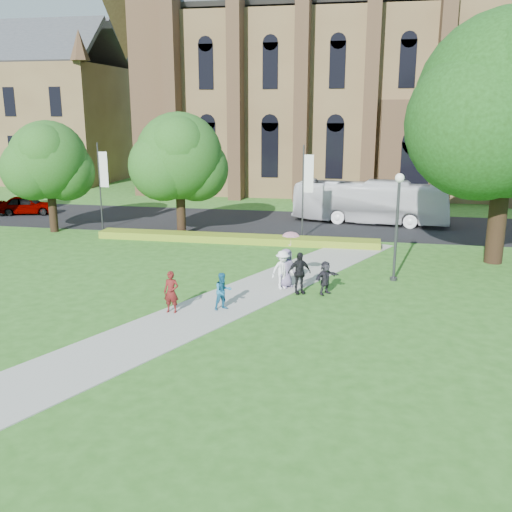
% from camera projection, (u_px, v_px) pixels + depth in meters
% --- Properties ---
extents(ground, '(160.00, 160.00, 0.00)m').
position_uv_depth(ground, '(211.00, 315.00, 23.23)').
color(ground, '#2C601D').
rests_on(ground, ground).
extents(road, '(160.00, 10.00, 0.02)m').
position_uv_depth(road, '(282.00, 223.00, 42.25)').
color(road, black).
rests_on(road, ground).
extents(footpath, '(15.58, 28.54, 0.04)m').
position_uv_depth(footpath, '(217.00, 307.00, 24.17)').
color(footpath, '#B2B2A8').
rests_on(footpath, ground).
extents(flower_hedge, '(18.00, 1.40, 0.45)m').
position_uv_depth(flower_hedge, '(236.00, 239.00, 36.09)').
color(flower_hedge, '#AEBA25').
rests_on(flower_hedge, ground).
extents(cathedral, '(52.60, 18.25, 28.00)m').
position_uv_depth(cathedral, '(414.00, 59.00, 55.97)').
color(cathedral, olive).
rests_on(cathedral, ground).
extents(building_west, '(22.00, 14.00, 18.30)m').
position_uv_depth(building_west, '(25.00, 101.00, 67.14)').
color(building_west, olive).
rests_on(building_west, ground).
extents(streetlamp, '(0.44, 0.44, 5.24)m').
position_uv_depth(streetlamp, '(397.00, 214.00, 27.22)').
color(streetlamp, '#38383D').
rests_on(streetlamp, ground).
extents(large_tree, '(9.60, 9.60, 13.20)m').
position_uv_depth(large_tree, '(509.00, 105.00, 29.23)').
color(large_tree, '#332114').
rests_on(large_tree, ground).
extents(street_tree_0, '(5.20, 5.20, 7.50)m').
position_uv_depth(street_tree_0, '(48.00, 160.00, 38.09)').
color(street_tree_0, '#332114').
rests_on(street_tree_0, ground).
extents(street_tree_1, '(5.60, 5.60, 8.05)m').
position_uv_depth(street_tree_1, '(179.00, 156.00, 36.83)').
color(street_tree_1, '#332114').
rests_on(street_tree_1, ground).
extents(banner_pole_0, '(0.70, 0.10, 6.00)m').
position_uv_depth(banner_pole_0, '(305.00, 186.00, 36.46)').
color(banner_pole_0, '#38383D').
rests_on(banner_pole_0, ground).
extents(banner_pole_1, '(0.70, 0.10, 6.00)m').
position_uv_depth(banner_pole_1, '(101.00, 181.00, 39.03)').
color(banner_pole_1, '#38383D').
rests_on(banner_pole_1, ground).
extents(tour_coach, '(11.52, 4.12, 3.14)m').
position_uv_depth(tour_coach, '(370.00, 202.00, 41.80)').
color(tour_coach, silver).
rests_on(tour_coach, road).
extents(car_0, '(4.73, 2.93, 1.50)m').
position_uv_depth(car_0, '(27.00, 205.00, 45.62)').
color(car_0, gray).
rests_on(car_0, road).
extents(pedestrian_0, '(0.64, 0.42, 1.74)m').
position_uv_depth(pedestrian_0, '(171.00, 292.00, 23.25)').
color(pedestrian_0, '#5B1614').
rests_on(pedestrian_0, footpath).
extents(pedestrian_1, '(0.97, 0.95, 1.58)m').
position_uv_depth(pedestrian_1, '(223.00, 291.00, 23.60)').
color(pedestrian_1, '#1C648D').
rests_on(pedestrian_1, footpath).
extents(pedestrian_2, '(1.33, 1.26, 1.81)m').
position_uv_depth(pedestrian_2, '(283.00, 270.00, 26.38)').
color(pedestrian_2, white).
rests_on(pedestrian_2, footpath).
extents(pedestrian_3, '(1.21, 0.95, 1.91)m').
position_uv_depth(pedestrian_3, '(299.00, 273.00, 25.68)').
color(pedestrian_3, black).
rests_on(pedestrian_3, footpath).
extents(pedestrian_4, '(1.04, 1.06, 1.84)m').
position_uv_depth(pedestrian_4, '(286.00, 268.00, 26.63)').
color(pedestrian_4, slate).
rests_on(pedestrian_4, footpath).
extents(pedestrian_5, '(1.25, 1.37, 1.52)m').
position_uv_depth(pedestrian_5, '(325.00, 278.00, 25.63)').
color(pedestrian_5, '#27242C').
rests_on(pedestrian_5, footpath).
extents(parasol, '(0.89, 0.89, 0.70)m').
position_uv_depth(parasol, '(291.00, 241.00, 26.37)').
color(parasol, '#EFA8B6').
rests_on(parasol, pedestrian_4).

